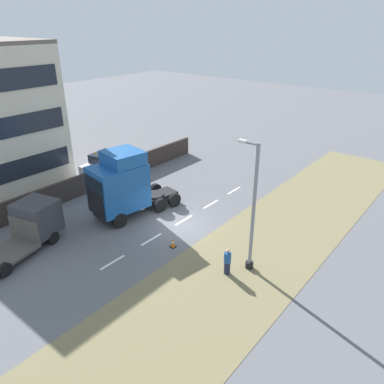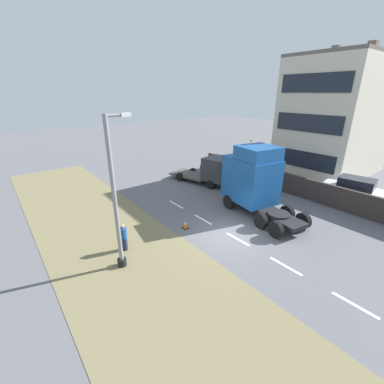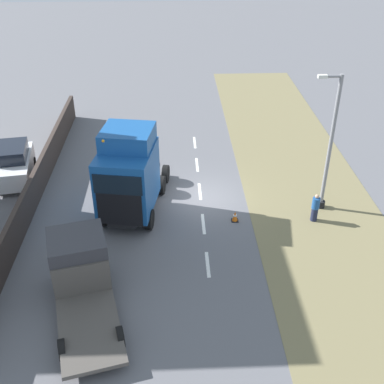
{
  "view_description": "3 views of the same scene",
  "coord_description": "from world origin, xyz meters",
  "px_view_note": "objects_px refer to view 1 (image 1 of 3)",
  "views": [
    {
      "loc": [
        -14.79,
        16.74,
        12.76
      ],
      "look_at": [
        -0.45,
        -1.06,
        2.17
      ],
      "focal_mm": 35.0,
      "sensor_mm": 36.0,
      "label": 1
    },
    {
      "loc": [
        -10.24,
        -9.35,
        8.13
      ],
      "look_at": [
        -2.14,
        0.98,
        3.01
      ],
      "focal_mm": 24.0,
      "sensor_mm": 36.0,
      "label": 2
    },
    {
      "loc": [
        1.42,
        22.62,
        14.28
      ],
      "look_at": [
        0.53,
        1.15,
        1.1
      ],
      "focal_mm": 45.0,
      "sensor_mm": 36.0,
      "label": 3
    }
  ],
  "objects_px": {
    "lorry_cab": "(122,185)",
    "lamp_post": "(252,216)",
    "pedestrian": "(227,262)",
    "traffic_cone_lead": "(173,243)",
    "flatbed_truck": "(32,224)",
    "parked_car": "(104,165)"
  },
  "relations": [
    {
      "from": "pedestrian",
      "to": "lamp_post",
      "type": "bearing_deg",
      "value": -117.74
    },
    {
      "from": "traffic_cone_lead",
      "to": "parked_car",
      "type": "bearing_deg",
      "value": -21.44
    },
    {
      "from": "lamp_post",
      "to": "traffic_cone_lead",
      "type": "xyz_separation_m",
      "value": [
        4.72,
        1.09,
        -3.0
      ]
    },
    {
      "from": "flatbed_truck",
      "to": "parked_car",
      "type": "height_order",
      "value": "flatbed_truck"
    },
    {
      "from": "lamp_post",
      "to": "traffic_cone_lead",
      "type": "distance_m",
      "value": 5.69
    },
    {
      "from": "lorry_cab",
      "to": "flatbed_truck",
      "type": "distance_m",
      "value": 6.22
    },
    {
      "from": "parked_car",
      "to": "lamp_post",
      "type": "bearing_deg",
      "value": 158.42
    },
    {
      "from": "lorry_cab",
      "to": "lamp_post",
      "type": "bearing_deg",
      "value": -168.83
    },
    {
      "from": "traffic_cone_lead",
      "to": "lorry_cab",
      "type": "bearing_deg",
      "value": -8.66
    },
    {
      "from": "lamp_post",
      "to": "pedestrian",
      "type": "xyz_separation_m",
      "value": [
        0.64,
        1.22,
        -2.53
      ]
    },
    {
      "from": "flatbed_truck",
      "to": "traffic_cone_lead",
      "type": "relative_size",
      "value": 11.04
    },
    {
      "from": "pedestrian",
      "to": "traffic_cone_lead",
      "type": "distance_m",
      "value": 4.11
    },
    {
      "from": "flatbed_truck",
      "to": "pedestrian",
      "type": "xyz_separation_m",
      "value": [
        -11.06,
        -4.98,
        -0.64
      ]
    },
    {
      "from": "flatbed_truck",
      "to": "parked_car",
      "type": "relative_size",
      "value": 1.42
    },
    {
      "from": "lorry_cab",
      "to": "flatbed_truck",
      "type": "xyz_separation_m",
      "value": [
        1.63,
        5.92,
        -0.99
      ]
    },
    {
      "from": "lorry_cab",
      "to": "pedestrian",
      "type": "relative_size",
      "value": 4.33
    },
    {
      "from": "flatbed_truck",
      "to": "traffic_cone_lead",
      "type": "height_order",
      "value": "flatbed_truck"
    },
    {
      "from": "lamp_post",
      "to": "traffic_cone_lead",
      "type": "height_order",
      "value": "lamp_post"
    },
    {
      "from": "lorry_cab",
      "to": "lamp_post",
      "type": "distance_m",
      "value": 10.12
    },
    {
      "from": "parked_car",
      "to": "lorry_cab",
      "type": "bearing_deg",
      "value": 141.01
    },
    {
      "from": "parked_car",
      "to": "lamp_post",
      "type": "relative_size",
      "value": 0.62
    },
    {
      "from": "lorry_cab",
      "to": "flatbed_truck",
      "type": "height_order",
      "value": "lorry_cab"
    }
  ]
}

